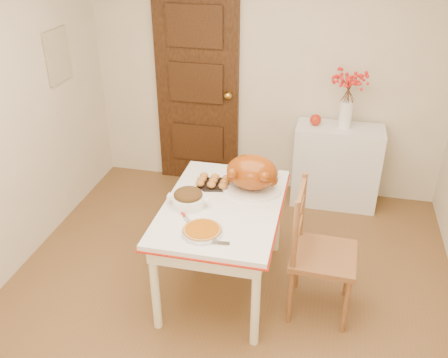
% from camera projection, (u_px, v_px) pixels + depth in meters
% --- Properties ---
extents(floor, '(3.50, 4.00, 0.00)m').
position_uv_depth(floor, '(220.00, 313.00, 3.62)').
color(floor, brown).
rests_on(floor, ground).
extents(wall_back, '(3.50, 0.00, 2.50)m').
position_uv_depth(wall_back, '(267.00, 71.00, 4.72)').
color(wall_back, beige).
rests_on(wall_back, ground).
extents(door_back, '(0.85, 0.06, 2.06)m').
position_uv_depth(door_back, '(197.00, 88.00, 4.94)').
color(door_back, black).
rests_on(door_back, ground).
extents(photo_board, '(0.03, 0.35, 0.45)m').
position_uv_depth(photo_board, '(58.00, 56.00, 4.25)').
color(photo_board, '#C2B782').
rests_on(photo_board, ground).
extents(sideboard, '(0.82, 0.36, 0.82)m').
position_uv_depth(sideboard, '(336.00, 166.00, 4.79)').
color(sideboard, silver).
rests_on(sideboard, floor).
extents(kitchen_table, '(0.85, 1.25, 0.75)m').
position_uv_depth(kitchen_table, '(223.00, 246.00, 3.72)').
color(kitchen_table, white).
rests_on(kitchen_table, floor).
extents(chair_oak, '(0.47, 0.47, 1.02)m').
position_uv_depth(chair_oak, '(324.00, 253.00, 3.42)').
color(chair_oak, '#97582F').
rests_on(chair_oak, floor).
extents(berry_vase, '(0.27, 0.27, 0.53)m').
position_uv_depth(berry_vase, '(347.00, 101.00, 4.46)').
color(berry_vase, white).
rests_on(berry_vase, sideboard).
extents(apple, '(0.11, 0.11, 0.11)m').
position_uv_depth(apple, '(316.00, 120.00, 4.61)').
color(apple, '#B3210E').
rests_on(apple, sideboard).
extents(turkey_platter, '(0.50, 0.42, 0.28)m').
position_uv_depth(turkey_platter, '(252.00, 174.00, 3.64)').
color(turkey_platter, '#7D2A04').
rests_on(turkey_platter, kitchen_table).
extents(pumpkin_pie, '(0.27, 0.27, 0.05)m').
position_uv_depth(pumpkin_pie, '(202.00, 230.00, 3.20)').
color(pumpkin_pie, '#9E4E07').
rests_on(pumpkin_pie, kitchen_table).
extents(stuffing_dish, '(0.37, 0.33, 0.12)m').
position_uv_depth(stuffing_dish, '(188.00, 198.00, 3.50)').
color(stuffing_dish, '#3B2813').
rests_on(stuffing_dish, kitchen_table).
extents(rolls_tray, '(0.29, 0.25, 0.07)m').
position_uv_depth(rolls_tray, '(213.00, 182.00, 3.76)').
color(rolls_tray, '#B15E1F').
rests_on(rolls_tray, kitchen_table).
extents(pie_server, '(0.21, 0.08, 0.01)m').
position_uv_depth(pie_server, '(214.00, 242.00, 3.12)').
color(pie_server, silver).
rests_on(pie_server, kitchen_table).
extents(carving_knife, '(0.18, 0.21, 0.01)m').
position_uv_depth(carving_knife, '(186.00, 218.00, 3.37)').
color(carving_knife, silver).
rests_on(carving_knife, kitchen_table).
extents(drinking_glass, '(0.06, 0.06, 0.10)m').
position_uv_depth(drinking_glass, '(242.00, 167.00, 3.94)').
color(drinking_glass, white).
rests_on(drinking_glass, kitchen_table).
extents(shaker_pair, '(0.10, 0.06, 0.09)m').
position_uv_depth(shaker_pair, '(273.00, 173.00, 3.86)').
color(shaker_pair, white).
rests_on(shaker_pair, kitchen_table).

